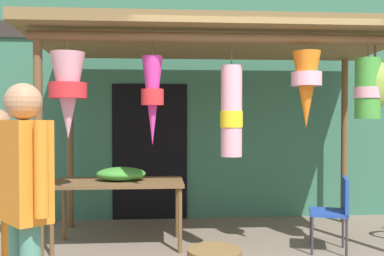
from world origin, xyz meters
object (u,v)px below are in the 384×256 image
(display_table, at_px, (119,187))
(folding_chair, at_px, (335,207))
(shopper_by_bananas, at_px, (24,194))
(flower_heap_on_table, at_px, (122,174))

(display_table, distance_m, folding_chair, 2.48)
(display_table, distance_m, shopper_by_bananas, 2.40)
(display_table, xyz_separation_m, flower_heap_on_table, (0.04, 0.01, 0.15))
(flower_heap_on_table, distance_m, folding_chair, 2.47)
(shopper_by_bananas, bearing_deg, display_table, 80.44)
(flower_heap_on_table, bearing_deg, shopper_by_bananas, -100.40)
(display_table, bearing_deg, folding_chair, -9.48)
(flower_heap_on_table, bearing_deg, folding_chair, -9.88)
(folding_chair, distance_m, shopper_by_bananas, 3.47)
(folding_chair, height_order, shopper_by_bananas, shopper_by_bananas)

